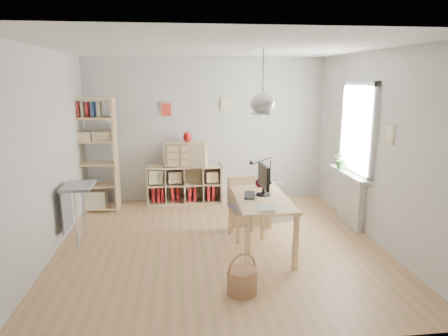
{
  "coord_description": "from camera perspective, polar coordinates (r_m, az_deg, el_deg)",
  "views": [
    {
      "loc": [
        -0.54,
        -5.28,
        2.31
      ],
      "look_at": [
        0.1,
        0.3,
        1.05
      ],
      "focal_mm": 32.0,
      "sensor_mm": 36.0,
      "label": 1
    }
  ],
  "objects": [
    {
      "name": "keyboard",
      "position": [
        5.46,
        3.67,
        -3.88
      ],
      "size": [
        0.21,
        0.4,
        0.02
      ],
      "primitive_type": "cube",
      "rotation": [
        0.0,
        0.0,
        -0.19
      ],
      "color": "black",
      "rests_on": "desk"
    },
    {
      "name": "paper_tray",
      "position": [
        4.93,
        5.97,
        -5.72
      ],
      "size": [
        0.24,
        0.29,
        0.03
      ],
      "primitive_type": "cube",
      "rotation": [
        0.0,
        0.0,
        -0.12
      ],
      "color": "silver",
      "rests_on": "desk"
    },
    {
      "name": "drawer_chest",
      "position": [
        7.45,
        -5.41,
        2.01
      ],
      "size": [
        0.84,
        0.53,
        0.44
      ],
      "primitive_type": "cube",
      "rotation": [
        0.0,
        0.0,
        -0.24
      ],
      "color": "tan",
      "rests_on": "cube_shelf"
    },
    {
      "name": "cube_shelf",
      "position": [
        7.63,
        -5.82,
        -2.7
      ],
      "size": [
        1.4,
        0.38,
        0.72
      ],
      "color": "tan",
      "rests_on": "ground"
    },
    {
      "name": "tall_bookshelf",
      "position": [
        7.34,
        -18.24,
        2.42
      ],
      "size": [
        0.8,
        0.38,
        2.0
      ],
      "color": "#E2C482",
      "rests_on": "ground"
    },
    {
      "name": "potted_plant",
      "position": [
        6.83,
        16.52,
        1.22
      ],
      "size": [
        0.36,
        0.34,
        0.32
      ],
      "primitive_type": "imported",
      "rotation": [
        0.0,
        0.0,
        0.43
      ],
      "color": "#336425",
      "rests_on": "windowsill"
    },
    {
      "name": "yarn_ball",
      "position": [
        5.87,
        5.16,
        -2.14
      ],
      "size": [
        0.14,
        0.14,
        0.14
      ],
      "primitive_type": "sphere",
      "color": "#510A1B",
      "rests_on": "desk"
    },
    {
      "name": "side_table",
      "position": [
        6.05,
        -20.66,
        -3.94
      ],
      "size": [
        0.4,
        0.55,
        0.85
      ],
      "color": "gray",
      "rests_on": "ground"
    },
    {
      "name": "ground",
      "position": [
        5.79,
        -0.65,
        -10.88
      ],
      "size": [
        4.5,
        4.5,
        0.0
      ],
      "primitive_type": "plane",
      "color": "#AC7D56",
      "rests_on": "ground"
    },
    {
      "name": "window_unit",
      "position": [
        6.54,
        18.59,
        5.32
      ],
      "size": [
        0.07,
        1.16,
        1.46
      ],
      "color": "white",
      "rests_on": "ground"
    },
    {
      "name": "radiator",
      "position": [
        6.76,
        17.63,
        -4.38
      ],
      "size": [
        0.1,
        0.8,
        0.8
      ],
      "primitive_type": "cube",
      "color": "silver",
      "rests_on": "ground"
    },
    {
      "name": "red_vase",
      "position": [
        7.4,
        -5.23,
        4.44
      ],
      "size": [
        0.16,
        0.16,
        0.19
      ],
      "primitive_type": "ellipsoid",
      "color": "maroon",
      "rests_on": "drawer_chest"
    },
    {
      "name": "storage_chest",
      "position": [
        6.81,
        7.14,
        -5.62
      ],
      "size": [
        0.65,
        0.7,
        0.57
      ],
      "rotation": [
        0.0,
        0.0,
        0.22
      ],
      "color": "beige",
      "rests_on": "ground"
    },
    {
      "name": "windowsill",
      "position": [
        6.63,
        17.49,
        -0.84
      ],
      "size": [
        0.22,
        1.2,
        0.06
      ],
      "primitive_type": "cube",
      "color": "silver",
      "rests_on": "radiator"
    },
    {
      "name": "wicker_basket",
      "position": [
        4.55,
        2.6,
        -15.71
      ],
      "size": [
        0.34,
        0.34,
        0.47
      ],
      "rotation": [
        0.0,
        0.0,
        0.38
      ],
      "color": "#8C623F",
      "rests_on": "ground"
    },
    {
      "name": "desk",
      "position": [
        5.5,
        5.22,
        -4.91
      ],
      "size": [
        0.7,
        1.5,
        0.75
      ],
      "color": "#E2C482",
      "rests_on": "ground"
    },
    {
      "name": "room_shell",
      "position": [
        5.25,
        5.52,
        9.21
      ],
      "size": [
        4.5,
        4.5,
        4.5
      ],
      "color": "silver",
      "rests_on": "ground"
    },
    {
      "name": "chair",
      "position": [
        5.93,
        2.92,
        -5.07
      ],
      "size": [
        0.51,
        0.51,
        0.89
      ],
      "rotation": [
        0.0,
        0.0,
        0.19
      ],
      "color": "gray",
      "rests_on": "ground"
    },
    {
      "name": "monitor",
      "position": [
        5.45,
        5.69,
        -1.41
      ],
      "size": [
        0.2,
        0.49,
        0.43
      ],
      "rotation": [
        0.0,
        0.0,
        0.03
      ],
      "color": "black",
      "rests_on": "desk"
    },
    {
      "name": "task_lamp",
      "position": [
        5.95,
        5.06,
        0.04
      ],
      "size": [
        0.37,
        0.14,
        0.39
      ],
      "color": "black",
      "rests_on": "desk"
    }
  ]
}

